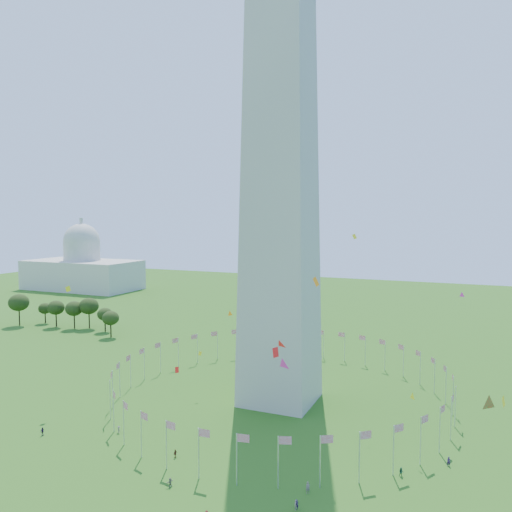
# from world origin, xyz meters

# --- Properties ---
(ground) EXTENTS (600.00, 600.00, 0.00)m
(ground) POSITION_xyz_m (0.00, 0.00, 0.00)
(ground) COLOR #255614
(ground) RESTS_ON ground
(washington_monument) EXTENTS (16.80, 16.80, 169.00)m
(washington_monument) POSITION_xyz_m (0.00, 50.00, 84.50)
(washington_monument) COLOR beige
(washington_monument) RESTS_ON ground
(flag_ring) EXTENTS (80.24, 80.24, 9.00)m
(flag_ring) POSITION_xyz_m (-0.00, 50.00, 4.50)
(flag_ring) COLOR silver
(flag_ring) RESTS_ON ground
(capitol_building) EXTENTS (70.00, 35.00, 46.00)m
(capitol_building) POSITION_xyz_m (-180.00, 180.00, 23.00)
(capitol_building) COLOR beige
(capitol_building) RESTS_ON ground
(crowd) EXTENTS (98.52, 74.55, 1.94)m
(crowd) POSITION_xyz_m (-2.53, 1.08, 0.82)
(crowd) COLOR #242424
(crowd) RESTS_ON ground
(kites_aloft) EXTENTS (105.95, 80.78, 39.02)m
(kites_aloft) POSITION_xyz_m (16.58, 23.46, 21.77)
(kites_aloft) COLOR red
(kites_aloft) RESTS_ON ground
(tree_line_west) EXTENTS (55.65, 15.80, 12.88)m
(tree_line_west) POSITION_xyz_m (-107.86, 90.64, 5.59)
(tree_line_west) COLOR #2E4517
(tree_line_west) RESTS_ON ground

